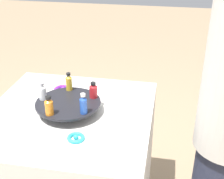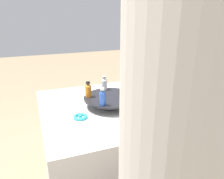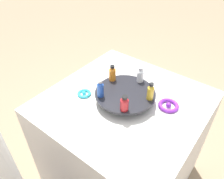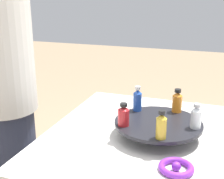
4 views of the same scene
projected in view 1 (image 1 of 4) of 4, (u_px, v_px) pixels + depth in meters
party_table at (73, 170)px, 1.75m from camera, size 0.83×0.83×0.76m
display_stand at (68, 105)px, 1.56m from camera, size 0.33×0.33×0.06m
bottle_red at (93, 90)px, 1.58m from camera, size 0.04×0.04×0.08m
bottle_gold at (69, 82)px, 1.65m from camera, size 0.03×0.03×0.10m
bottle_clear at (42, 92)px, 1.56m from camera, size 0.04×0.04×0.09m
bottle_orange at (49, 106)px, 1.43m from camera, size 0.04×0.04×0.09m
bottle_blue at (83, 104)px, 1.44m from camera, size 0.03×0.03×0.10m
ribbon_bow_teal at (76, 138)px, 1.37m from camera, size 0.08×0.08×0.02m
ribbon_bow_purple at (63, 90)px, 1.78m from camera, size 0.11×0.11×0.03m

